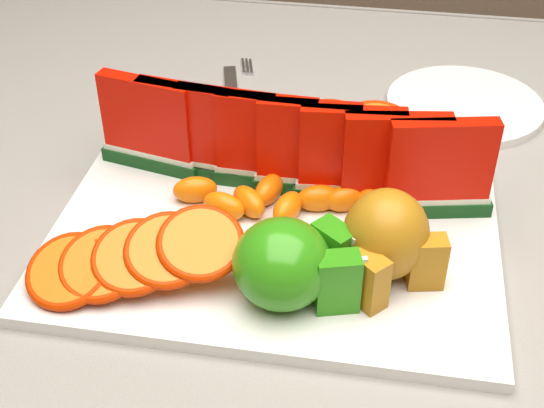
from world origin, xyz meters
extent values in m
cube|color=#4B2B1C|center=(0.00, 0.00, 0.73)|extent=(1.40, 0.90, 0.03)
cube|color=gray|center=(0.00, 0.00, 0.75)|extent=(1.52, 1.02, 0.01)
cube|color=gray|center=(0.00, 0.51, 0.66)|extent=(1.52, 0.01, 0.20)
cube|color=silver|center=(-0.06, -0.03, 0.76)|extent=(0.40, 0.30, 0.01)
ellipsoid|color=#448F20|center=(-0.04, -0.11, 0.80)|extent=(0.09, 0.09, 0.07)
cube|color=#448F20|center=(0.00, -0.12, 0.80)|extent=(0.04, 0.03, 0.05)
cube|color=beige|center=(0.01, -0.12, 0.80)|extent=(0.03, 0.01, 0.05)
cube|color=#448F20|center=(-0.01, -0.08, 0.80)|extent=(0.04, 0.04, 0.05)
cube|color=beige|center=(0.00, -0.08, 0.80)|extent=(0.03, 0.02, 0.05)
ellipsoid|color=#97671A|center=(0.04, -0.07, 0.81)|extent=(0.09, 0.09, 0.08)
cube|color=#97671A|center=(0.03, -0.11, 0.79)|extent=(0.04, 0.03, 0.05)
cube|color=#97671A|center=(0.07, -0.08, 0.79)|extent=(0.03, 0.03, 0.05)
cylinder|color=silver|center=(0.12, 0.24, 0.76)|extent=(0.21, 0.21, 0.01)
cube|color=silver|center=(-0.15, 0.21, 0.76)|extent=(0.06, 0.17, 0.00)
cube|color=silver|center=(-0.16, 0.30, 0.76)|extent=(0.01, 0.04, 0.00)
cube|color=silver|center=(-0.15, 0.30, 0.76)|extent=(0.01, 0.04, 0.00)
cube|color=silver|center=(-0.15, 0.30, 0.76)|extent=(0.01, 0.04, 0.00)
cube|color=#0E3514|center=(-0.20, 0.05, 0.78)|extent=(0.11, 0.04, 0.01)
cube|color=silver|center=(-0.20, 0.05, 0.79)|extent=(0.10, 0.04, 0.01)
cube|color=#C40003|center=(-0.20, 0.05, 0.83)|extent=(0.10, 0.04, 0.08)
cube|color=#0E3514|center=(-0.16, 0.04, 0.78)|extent=(0.11, 0.04, 0.01)
cube|color=silver|center=(-0.16, 0.04, 0.79)|extent=(0.10, 0.03, 0.01)
cube|color=#C40003|center=(-0.16, 0.04, 0.83)|extent=(0.10, 0.03, 0.08)
cube|color=#0E3514|center=(-0.12, 0.04, 0.78)|extent=(0.11, 0.03, 0.01)
cube|color=silver|center=(-0.12, 0.04, 0.79)|extent=(0.10, 0.03, 0.01)
cube|color=#C40003|center=(-0.12, 0.04, 0.83)|extent=(0.10, 0.02, 0.08)
cube|color=#0E3514|center=(-0.08, 0.04, 0.78)|extent=(0.11, 0.02, 0.01)
cube|color=silver|center=(-0.08, 0.04, 0.79)|extent=(0.10, 0.02, 0.01)
cube|color=#C40003|center=(-0.08, 0.04, 0.83)|extent=(0.10, 0.02, 0.08)
cube|color=#0E3514|center=(-0.04, 0.03, 0.78)|extent=(0.11, 0.02, 0.01)
cube|color=silver|center=(-0.04, 0.03, 0.79)|extent=(0.10, 0.02, 0.01)
cube|color=#C40003|center=(-0.04, 0.03, 0.83)|extent=(0.10, 0.02, 0.08)
cube|color=#0E3514|center=(0.00, 0.03, 0.78)|extent=(0.11, 0.03, 0.01)
cube|color=silver|center=(0.00, 0.03, 0.79)|extent=(0.10, 0.03, 0.01)
cube|color=#C40003|center=(0.00, 0.03, 0.83)|extent=(0.10, 0.02, 0.08)
cube|color=#0E3514|center=(0.04, 0.02, 0.78)|extent=(0.11, 0.04, 0.01)
cube|color=silver|center=(0.04, 0.02, 0.79)|extent=(0.10, 0.03, 0.01)
cube|color=#C40003|center=(0.04, 0.02, 0.83)|extent=(0.10, 0.03, 0.08)
cube|color=#0E3514|center=(0.08, 0.02, 0.78)|extent=(0.11, 0.04, 0.01)
cube|color=silver|center=(0.08, 0.02, 0.79)|extent=(0.10, 0.04, 0.01)
cube|color=#C40003|center=(0.08, 0.02, 0.83)|extent=(0.10, 0.04, 0.08)
cylinder|color=red|center=(-0.22, -0.13, 0.79)|extent=(0.08, 0.08, 0.03)
torus|color=#B85213|center=(-0.22, -0.13, 0.79)|extent=(0.09, 0.09, 0.03)
cylinder|color=red|center=(-0.19, -0.12, 0.79)|extent=(0.07, 0.07, 0.03)
torus|color=#B85213|center=(-0.19, -0.12, 0.79)|extent=(0.08, 0.08, 0.03)
cylinder|color=red|center=(-0.17, -0.12, 0.80)|extent=(0.07, 0.07, 0.03)
torus|color=#B85213|center=(-0.17, -0.12, 0.80)|extent=(0.08, 0.07, 0.03)
cylinder|color=red|center=(-0.14, -0.11, 0.80)|extent=(0.07, 0.07, 0.03)
torus|color=#B85213|center=(-0.14, -0.11, 0.80)|extent=(0.08, 0.08, 0.03)
cylinder|color=red|center=(-0.11, -0.10, 0.80)|extent=(0.08, 0.08, 0.03)
torus|color=#B85213|center=(-0.11, -0.10, 0.80)|extent=(0.09, 0.09, 0.03)
cylinder|color=red|center=(-0.17, 0.11, 0.78)|extent=(0.08, 0.08, 0.03)
torus|color=#B85213|center=(-0.17, 0.11, 0.78)|extent=(0.09, 0.09, 0.03)
cylinder|color=red|center=(-0.12, 0.11, 0.79)|extent=(0.09, 0.09, 0.03)
torus|color=#B85213|center=(-0.12, 0.11, 0.79)|extent=(0.10, 0.10, 0.03)
cylinder|color=red|center=(-0.08, 0.11, 0.79)|extent=(0.09, 0.09, 0.03)
torus|color=#B85213|center=(-0.08, 0.11, 0.79)|extent=(0.10, 0.10, 0.03)
cylinder|color=red|center=(-0.03, 0.11, 0.79)|extent=(0.10, 0.10, 0.03)
torus|color=#B85213|center=(-0.03, 0.11, 0.79)|extent=(0.11, 0.11, 0.03)
cylinder|color=red|center=(0.02, 0.11, 0.80)|extent=(0.10, 0.10, 0.03)
torus|color=#B85213|center=(0.02, 0.11, 0.80)|extent=(0.12, 0.11, 0.03)
ellipsoid|color=orange|center=(-0.14, 0.00, 0.78)|extent=(0.05, 0.03, 0.03)
ellipsoid|color=orange|center=(-0.11, -0.02, 0.78)|extent=(0.05, 0.03, 0.03)
ellipsoid|color=orange|center=(-0.09, -0.01, 0.78)|extent=(0.05, 0.05, 0.03)
ellipsoid|color=orange|center=(-0.08, 0.01, 0.78)|extent=(0.03, 0.05, 0.03)
ellipsoid|color=orange|center=(-0.05, -0.01, 0.78)|extent=(0.03, 0.05, 0.03)
ellipsoid|color=orange|center=(-0.03, 0.01, 0.78)|extent=(0.05, 0.03, 0.03)
ellipsoid|color=orange|center=(0.00, 0.01, 0.78)|extent=(0.05, 0.04, 0.03)
ellipsoid|color=orange|center=(0.02, 0.02, 0.78)|extent=(0.04, 0.05, 0.03)
ellipsoid|color=orange|center=(0.04, -0.02, 0.78)|extent=(0.05, 0.04, 0.03)
camera|label=1|loc=(0.02, -0.56, 1.20)|focal=50.00mm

